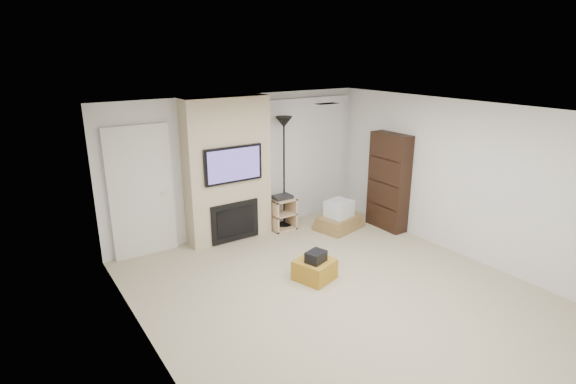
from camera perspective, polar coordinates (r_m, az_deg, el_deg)
floor at (r=6.45m, az=6.08°, el=-12.52°), size 5.00×5.50×0.00m
ceiling at (r=5.63m, az=6.90°, el=10.08°), size 5.00×5.50×0.00m
wall_back at (r=8.12m, az=-6.09°, el=3.42°), size 5.00×0.00×2.50m
wall_front at (r=4.40m, az=30.65°, el=-11.76°), size 5.00×0.00×2.50m
wall_left at (r=4.81m, az=-17.21°, el=-7.46°), size 0.00×5.50×2.50m
wall_right at (r=7.71m, az=20.85°, el=1.58°), size 0.00×5.50×2.50m
hvac_vent at (r=6.50m, az=4.99°, el=11.10°), size 0.35×0.18×0.01m
ottoman at (r=6.69m, az=3.40°, el=-9.79°), size 0.63×0.63×0.30m
black_bag at (r=6.55m, az=3.57°, el=-8.20°), size 0.33×0.29×0.16m
fireplace_wall at (r=7.79m, az=-7.64°, el=2.64°), size 1.50×0.47×2.50m
entry_door at (r=7.51m, az=-18.12°, el=-0.10°), size 1.02×0.11×2.14m
vertical_blinds at (r=8.79m, az=2.17°, el=4.75°), size 1.98×0.10×2.37m
floor_lamp at (r=8.19m, az=-0.52°, el=6.49°), size 0.31×0.31×2.09m
av_stand at (r=8.40m, az=-0.74°, el=-2.46°), size 0.45×0.38×0.66m
box_stack at (r=8.50m, az=6.45°, el=-3.31°), size 0.94×0.79×0.55m
bookshelf at (r=8.50m, az=12.68°, el=1.28°), size 0.30×0.80×1.80m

